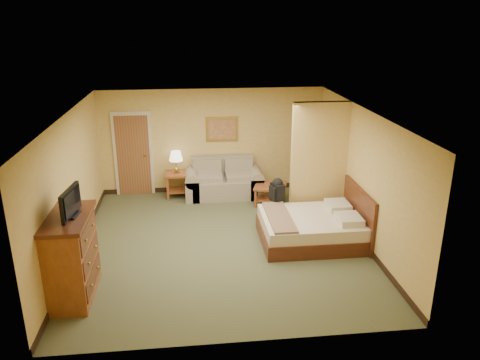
{
  "coord_description": "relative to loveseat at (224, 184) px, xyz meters",
  "views": [
    {
      "loc": [
        -0.57,
        -8.3,
        4.24
      ],
      "look_at": [
        0.43,
        0.6,
        1.1
      ],
      "focal_mm": 35.0,
      "sensor_mm": 36.0,
      "label": 1
    }
  ],
  "objects": [
    {
      "name": "bed",
      "position": [
        1.58,
        -2.68,
        -0.02
      ],
      "size": [
        1.97,
        1.67,
        1.08
      ],
      "color": "#481F10",
      "rests_on": "floor"
    },
    {
      "name": "ceiling",
      "position": [
        -0.24,
        -2.58,
        2.29
      ],
      "size": [
        6.0,
        6.0,
        0.0
      ],
      "primitive_type": "plane",
      "rotation": [
        3.14,
        0.0,
        0.0
      ],
      "color": "white",
      "rests_on": "back_wall"
    },
    {
      "name": "floor",
      "position": [
        -0.24,
        -2.58,
        -0.31
      ],
      "size": [
        6.0,
        6.0,
        0.0
      ],
      "primitive_type": "plane",
      "color": "#505436",
      "rests_on": "ground"
    },
    {
      "name": "left_wall",
      "position": [
        -2.99,
        -2.58,
        0.99
      ],
      "size": [
        0.02,
        6.0,
        2.6
      ],
      "primitive_type": "cube",
      "color": "#DAB25D",
      "rests_on": "floor"
    },
    {
      "name": "wall_picture",
      "position": [
        0.0,
        0.4,
        1.29
      ],
      "size": [
        0.79,
        0.04,
        0.62
      ],
      "color": "#B78E3F",
      "rests_on": "back_wall"
    },
    {
      "name": "dresser",
      "position": [
        -2.72,
        -4.15,
        0.39
      ],
      "size": [
        0.68,
        1.3,
        1.39
      ],
      "color": "brown",
      "rests_on": "floor"
    },
    {
      "name": "table_lamp",
      "position": [
        -1.15,
        0.07,
        0.72
      ],
      "size": [
        0.33,
        0.33,
        0.55
      ],
      "color": "#B29141",
      "rests_on": "side_table"
    },
    {
      "name": "door",
      "position": [
        -2.19,
        0.39,
        0.72
      ],
      "size": [
        0.94,
        0.16,
        2.1
      ],
      "color": "beige",
      "rests_on": "floor"
    },
    {
      "name": "right_wall",
      "position": [
        2.51,
        -2.58,
        0.99
      ],
      "size": [
        0.02,
        6.0,
        2.6
      ],
      "primitive_type": "cube",
      "color": "#DAB25D",
      "rests_on": "floor"
    },
    {
      "name": "loveseat",
      "position": [
        0.0,
        0.0,
        0.0
      ],
      "size": [
        1.9,
        0.88,
        0.96
      ],
      "color": "gray",
      "rests_on": "floor"
    },
    {
      "name": "partition",
      "position": [
        1.91,
        -1.65,
        0.99
      ],
      "size": [
        1.2,
        0.15,
        2.6
      ],
      "primitive_type": "cube",
      "color": "#DAB25D",
      "rests_on": "floor"
    },
    {
      "name": "back_wall",
      "position": [
        -0.24,
        0.42,
        0.99
      ],
      "size": [
        5.5,
        0.02,
        2.6
      ],
      "primitive_type": "cube",
      "color": "#DAB25D",
      "rests_on": "floor"
    },
    {
      "name": "backpack",
      "position": [
        0.99,
        -1.82,
        0.49
      ],
      "size": [
        0.29,
        0.35,
        0.52
      ],
      "rotation": [
        0.0,
        0.0,
        0.37
      ],
      "color": "black",
      "rests_on": "bed"
    },
    {
      "name": "side_table",
      "position": [
        -1.15,
        0.07,
        0.09
      ],
      "size": [
        0.56,
        0.56,
        0.61
      ],
      "color": "brown",
      "rests_on": "floor"
    },
    {
      "name": "coffee_table",
      "position": [
        1.06,
        -0.64,
        0.02
      ],
      "size": [
        0.9,
        0.9,
        0.47
      ],
      "rotation": [
        0.0,
        0.0,
        -0.29
      ],
      "color": "brown",
      "rests_on": "floor"
    },
    {
      "name": "baseboard",
      "position": [
        -0.24,
        0.41,
        -0.25
      ],
      "size": [
        5.5,
        0.02,
        0.12
      ],
      "primitive_type": "cube",
      "color": "black",
      "rests_on": "floor"
    },
    {
      "name": "tv",
      "position": [
        -2.62,
        -4.15,
        1.28
      ],
      "size": [
        0.22,
        0.72,
        0.44
      ],
      "rotation": [
        0.0,
        0.0,
        -0.12
      ],
      "color": "black",
      "rests_on": "dresser"
    }
  ]
}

